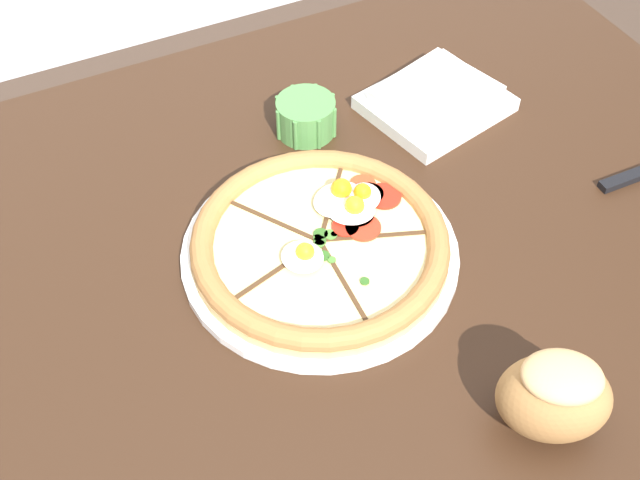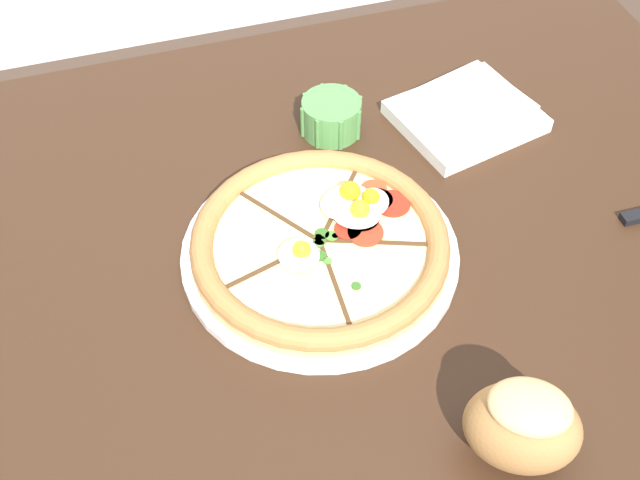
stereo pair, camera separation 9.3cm
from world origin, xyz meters
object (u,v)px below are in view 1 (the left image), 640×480
napkin_folded (436,100)px  bread_piece_near (554,395)px  dining_table (372,306)px  pizza (321,245)px  ramekin_bowl (306,116)px

napkin_folded → bread_piece_near: 0.49m
dining_table → pizza: 0.15m
napkin_folded → bread_piece_near: size_ratio=1.51×
ramekin_bowl → bread_piece_near: 0.51m
bread_piece_near → ramekin_bowl: bearing=92.5°
ramekin_bowl → napkin_folded: size_ratio=0.42×
pizza → ramekin_bowl: pizza is taller
bread_piece_near → dining_table: bearing=98.6°
pizza → napkin_folded: bearing=33.0°
ramekin_bowl → pizza: bearing=-111.2°
ramekin_bowl → dining_table: bearing=-94.7°
ramekin_bowl → bread_piece_near: (0.02, -0.51, 0.03)m
dining_table → ramekin_bowl: bearing=85.3°
ramekin_bowl → bread_piece_near: bearing=-87.5°
pizza → ramekin_bowl: 0.23m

